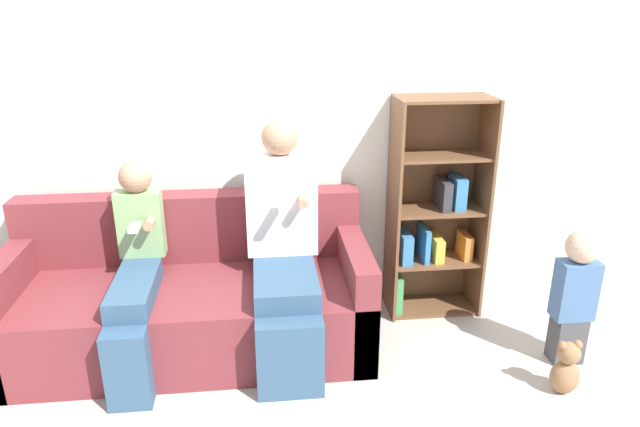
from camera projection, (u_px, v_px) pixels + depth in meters
The scene contains 8 objects.
ground_plane at pixel (244, 396), 2.90m from camera, with size 14.00×14.00×0.00m, color #BCB2A8.
back_wall at pixel (236, 112), 3.35m from camera, with size 10.00×0.06×2.55m.
couch at pixel (191, 301), 3.25m from camera, with size 2.01×0.84×0.83m.
adult_seated at pixel (284, 243), 3.09m from camera, with size 0.40×0.78×1.29m.
child_seated at pixel (135, 273), 3.00m from camera, with size 0.25×0.80×1.08m.
toddler_standing at pixel (575, 293), 3.05m from camera, with size 0.21×0.18×0.78m.
bookshelf at pixel (434, 214), 3.55m from camera, with size 0.57×0.32×1.37m.
teddy_bear at pixel (566, 369), 2.88m from camera, with size 0.15×0.12×0.30m.
Camera 1 is at (0.12, -2.42, 1.89)m, focal length 32.00 mm.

